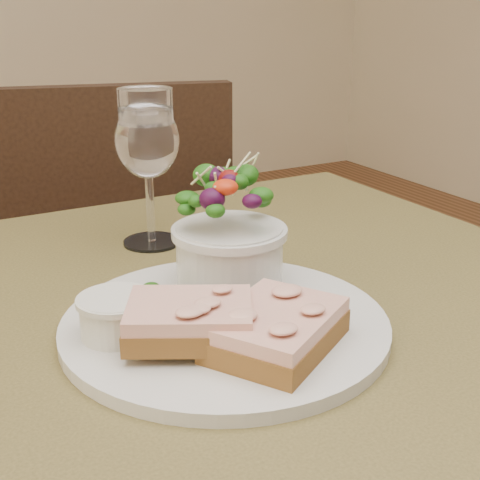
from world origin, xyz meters
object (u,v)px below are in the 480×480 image
cafe_table (237,397)px  salad_bowl (229,229)px  dinner_plate (225,325)px  wine_glass (147,145)px  chair_far (120,356)px  sandwich_back (190,320)px  ramekin (116,314)px  sandwich_front (276,329)px

cafe_table → salad_bowl: (0.01, 0.03, 0.17)m
dinner_plate → wine_glass: size_ratio=1.70×
chair_far → sandwich_back: chair_far is taller
cafe_table → sandwich_back: sandwich_back is taller
ramekin → wine_glass: 0.28m
dinner_plate → sandwich_front: size_ratio=2.08×
sandwich_back → salad_bowl: 0.14m
ramekin → salad_bowl: (0.14, 0.05, 0.04)m
cafe_table → ramekin: bearing=-172.1°
wine_glass → ramekin: bearing=-118.4°
sandwich_front → salad_bowl: (0.03, 0.13, 0.04)m
dinner_plate → ramekin: size_ratio=4.81×
cafe_table → ramekin: 0.19m
salad_bowl → dinner_plate: bearing=-121.4°
ramekin → salad_bowl: 0.15m
cafe_table → salad_bowl: bearing=74.9°
cafe_table → wine_glass: bearing=91.1°
salad_bowl → wine_glass: 0.19m
cafe_table → chair_far: size_ratio=0.89×
cafe_table → wine_glass: wine_glass is taller
sandwich_back → salad_bowl: size_ratio=1.01×
sandwich_back → chair_far: bearing=104.9°
ramekin → cafe_table: bearing=7.9°
salad_bowl → sandwich_front: bearing=-101.8°
chair_far → sandwich_back: size_ratio=7.01×
chair_far → salad_bowl: bearing=96.0°
cafe_table → wine_glass: 0.31m
ramekin → dinner_plate: bearing=-10.6°
chair_far → ramekin: bearing=86.8°
sandwich_front → salad_bowl: size_ratio=1.13×
wine_glass → sandwich_back: bearing=-105.5°
sandwich_back → wine_glass: wine_glass is taller
chair_far → sandwich_back: (-0.19, -0.80, 0.49)m
wine_glass → chair_far: bearing=77.6°
chair_far → sandwich_front: 0.98m
cafe_table → chair_far: (0.11, 0.74, -0.36)m
dinner_plate → salad_bowl: size_ratio=2.34×
sandwich_back → wine_glass: bearing=102.9°
sandwich_back → salad_bowl: (0.09, 0.10, 0.04)m
chair_far → sandwich_back: 0.96m
sandwich_back → ramekin: 0.07m
chair_far → dinner_plate: chair_far is taller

